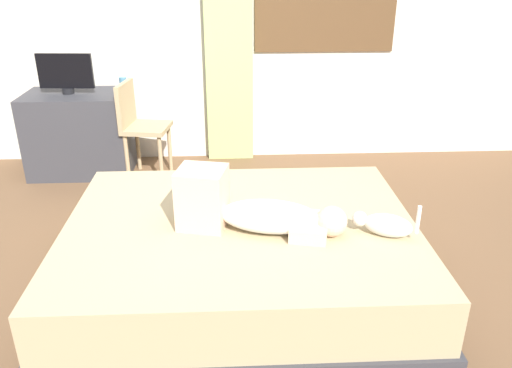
% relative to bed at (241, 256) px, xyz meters
% --- Properties ---
extents(ground_plane, '(16.00, 16.00, 0.00)m').
position_rel_bed_xyz_m(ground_plane, '(-0.05, 0.01, -0.22)').
color(ground_plane, brown).
extents(back_wall_with_window, '(6.40, 0.14, 2.90)m').
position_rel_bed_xyz_m(back_wall_with_window, '(-0.03, 2.33, 1.23)').
color(back_wall_with_window, silver).
rests_on(back_wall_with_window, ground).
extents(bed, '(2.06, 1.65, 0.45)m').
position_rel_bed_xyz_m(bed, '(0.00, 0.00, 0.00)').
color(bed, '#38383D').
rests_on(bed, ground).
extents(person_lying, '(0.94, 0.43, 0.34)m').
position_rel_bed_xyz_m(person_lying, '(0.07, -0.08, 0.34)').
color(person_lying, silver).
rests_on(person_lying, bed).
extents(cat, '(0.33, 0.21, 0.21)m').
position_rel_bed_xyz_m(cat, '(0.78, -0.19, 0.30)').
color(cat, silver).
rests_on(cat, bed).
extents(desk, '(0.90, 0.56, 0.74)m').
position_rel_bed_xyz_m(desk, '(-1.42, 1.93, 0.15)').
color(desk, '#38383D').
rests_on(desk, ground).
extents(tv_monitor, '(0.48, 0.10, 0.35)m').
position_rel_bed_xyz_m(tv_monitor, '(-1.47, 1.93, 0.70)').
color(tv_monitor, black).
rests_on(tv_monitor, desk).
extents(cup, '(0.07, 0.07, 0.10)m').
position_rel_bed_xyz_m(cup, '(-1.03, 2.12, 0.57)').
color(cup, teal).
rests_on(cup, desk).
extents(chair_by_desk, '(0.43, 0.43, 0.86)m').
position_rel_bed_xyz_m(chair_by_desk, '(-0.86, 1.79, 0.28)').
color(chair_by_desk, tan).
rests_on(chair_by_desk, ground).
extents(curtain_left, '(0.44, 0.06, 2.32)m').
position_rel_bed_xyz_m(curtain_left, '(-0.05, 2.21, 0.94)').
color(curtain_left, '#ADCC75').
rests_on(curtain_left, ground).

